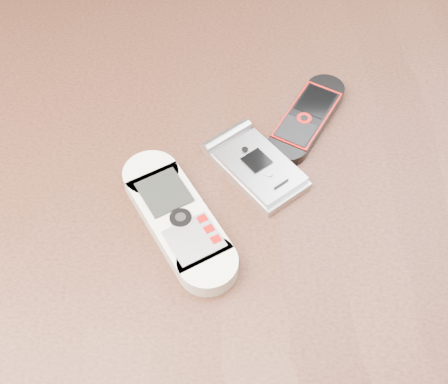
{
  "coord_description": "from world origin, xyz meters",
  "views": [
    {
      "loc": [
        -0.0,
        -0.34,
        1.22
      ],
      "look_at": [
        0.01,
        0.0,
        0.76
      ],
      "focal_mm": 50.0,
      "sensor_mm": 36.0,
      "label": 1
    }
  ],
  "objects_px": {
    "nokia_black_red": "(307,118)",
    "table": "(219,256)",
    "motorola_razr": "(258,167)",
    "nokia_white": "(178,218)"
  },
  "relations": [
    {
      "from": "table",
      "to": "motorola_razr",
      "type": "relative_size",
      "value": 11.44
    },
    {
      "from": "nokia_black_red",
      "to": "motorola_razr",
      "type": "relative_size",
      "value": 1.24
    },
    {
      "from": "table",
      "to": "motorola_razr",
      "type": "bearing_deg",
      "value": 38.57
    },
    {
      "from": "nokia_white",
      "to": "motorola_razr",
      "type": "distance_m",
      "value": 0.09
    },
    {
      "from": "nokia_black_red",
      "to": "nokia_white",
      "type": "bearing_deg",
      "value": -105.44
    },
    {
      "from": "table",
      "to": "nokia_white",
      "type": "distance_m",
      "value": 0.12
    },
    {
      "from": "nokia_black_red",
      "to": "table",
      "type": "bearing_deg",
      "value": -103.13
    },
    {
      "from": "table",
      "to": "motorola_razr",
      "type": "height_order",
      "value": "motorola_razr"
    },
    {
      "from": "table",
      "to": "nokia_white",
      "type": "relative_size",
      "value": 7.41
    },
    {
      "from": "nokia_black_red",
      "to": "motorola_razr",
      "type": "height_order",
      "value": "motorola_razr"
    }
  ]
}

